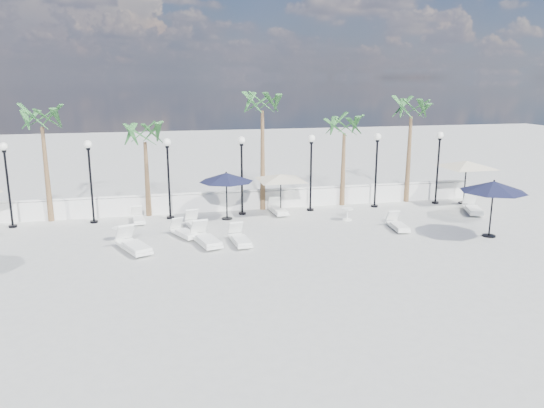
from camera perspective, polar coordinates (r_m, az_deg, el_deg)
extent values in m
plane|color=#A0A19C|center=(20.11, -0.07, -5.65)|extent=(100.00, 100.00, 0.00)
cube|color=silver|center=(27.07, -3.58, 0.33)|extent=(26.00, 0.30, 0.90)
cube|color=silver|center=(26.96, -3.59, 1.40)|extent=(26.00, 0.12, 0.08)
cylinder|color=black|center=(26.63, -26.10, -2.16)|extent=(0.36, 0.36, 0.10)
cylinder|color=black|center=(26.26, -26.48, 1.42)|extent=(0.10, 0.10, 3.50)
cylinder|color=black|center=(26.00, -26.87, 5.09)|extent=(0.18, 0.18, 0.10)
sphere|color=white|center=(25.98, -26.92, 5.54)|extent=(0.36, 0.36, 0.36)
cylinder|color=black|center=(26.02, -18.59, -1.81)|extent=(0.36, 0.36, 0.10)
cylinder|color=black|center=(25.65, -18.87, 1.86)|extent=(0.10, 0.10, 3.50)
cylinder|color=black|center=(25.38, -19.16, 5.62)|extent=(0.18, 0.18, 0.10)
sphere|color=white|center=(25.36, -19.20, 6.09)|extent=(0.36, 0.36, 0.36)
cylinder|color=black|center=(25.88, -10.87, -1.42)|extent=(0.36, 0.36, 0.10)
cylinder|color=black|center=(25.50, -11.04, 2.27)|extent=(0.10, 0.10, 3.50)
cylinder|color=black|center=(25.24, -11.21, 6.06)|extent=(0.18, 0.18, 0.10)
sphere|color=white|center=(25.21, -11.23, 6.54)|extent=(0.36, 0.36, 0.36)
cylinder|color=black|center=(26.21, -3.21, -1.01)|extent=(0.36, 0.36, 0.10)
cylinder|color=black|center=(25.84, -3.26, 2.65)|extent=(0.10, 0.10, 3.50)
cylinder|color=black|center=(25.57, -3.31, 6.39)|extent=(0.18, 0.18, 0.10)
sphere|color=white|center=(25.55, -3.32, 6.86)|extent=(0.36, 0.36, 0.36)
cylinder|color=black|center=(26.99, 4.13, -0.60)|extent=(0.36, 0.36, 0.10)
cylinder|color=black|center=(26.63, 4.20, 2.96)|extent=(0.10, 0.10, 3.50)
cylinder|color=black|center=(26.37, 4.26, 6.59)|extent=(0.18, 0.18, 0.10)
sphere|color=white|center=(26.35, 4.27, 7.04)|extent=(0.36, 0.36, 0.36)
cylinder|color=black|center=(28.19, 10.96, -0.20)|extent=(0.36, 0.36, 0.10)
cylinder|color=black|center=(27.84, 11.11, 3.20)|extent=(0.10, 0.10, 3.50)
cylinder|color=black|center=(27.60, 11.27, 6.67)|extent=(0.18, 0.18, 0.10)
sphere|color=white|center=(27.58, 11.29, 7.11)|extent=(0.36, 0.36, 0.36)
cylinder|color=black|center=(29.75, 17.15, 0.15)|extent=(0.36, 0.36, 0.10)
cylinder|color=black|center=(29.43, 17.37, 3.38)|extent=(0.10, 0.10, 3.50)
cylinder|color=black|center=(29.20, 17.61, 6.66)|extent=(0.18, 0.18, 0.10)
sphere|color=white|center=(29.17, 17.64, 7.07)|extent=(0.36, 0.36, 0.36)
cone|color=brown|center=(26.64, -23.06, 2.90)|extent=(0.28, 0.28, 4.40)
cone|color=brown|center=(26.27, -13.29, 2.60)|extent=(0.28, 0.28, 3.60)
cone|color=brown|center=(26.70, -1.02, 4.65)|extent=(0.28, 0.28, 5.00)
cone|color=brown|center=(27.99, 7.65, 3.69)|extent=(0.28, 0.28, 3.80)
cone|color=brown|center=(29.41, 14.47, 4.65)|extent=(0.28, 0.28, 4.60)
cube|color=white|center=(25.45, -14.19, -1.66)|extent=(0.71, 1.63, 0.09)
cube|color=white|center=(25.22, -14.16, -1.57)|extent=(0.62, 1.12, 0.09)
cube|color=white|center=(25.99, -14.37, -0.64)|extent=(0.54, 0.43, 0.49)
cube|color=white|center=(22.77, -9.42, -3.18)|extent=(1.23, 1.77, 0.09)
cube|color=white|center=(22.55, -9.15, -3.07)|extent=(0.96, 1.26, 0.09)
cube|color=white|center=(23.26, -10.26, -1.99)|extent=(0.65, 0.59, 0.53)
cube|color=white|center=(23.85, -8.21, -2.35)|extent=(0.87, 1.87, 0.10)
cube|color=white|center=(23.59, -8.08, -2.25)|extent=(0.74, 1.29, 0.10)
cube|color=white|center=(24.44, -8.64, -1.11)|extent=(0.62, 0.51, 0.56)
cube|color=white|center=(21.28, -14.63, -4.53)|extent=(1.50, 2.23, 0.11)
cube|color=white|center=(20.99, -14.36, -4.40)|extent=(1.18, 1.58, 0.11)
cube|color=white|center=(21.93, -15.55, -2.89)|extent=(0.81, 0.73, 0.66)
cube|color=white|center=(21.56, -7.09, -3.97)|extent=(1.17, 2.17, 0.11)
cube|color=white|center=(21.27, -6.84, -3.85)|extent=(0.97, 1.51, 0.11)
cube|color=white|center=(22.20, -7.86, -2.36)|extent=(0.75, 0.63, 0.65)
cube|color=white|center=(21.53, -3.47, -3.96)|extent=(0.75, 1.86, 0.10)
cube|color=white|center=(21.27, -3.32, -3.88)|extent=(0.67, 1.27, 0.10)
cube|color=white|center=(22.11, -3.95, -2.52)|extent=(0.60, 0.47, 0.57)
cube|color=white|center=(26.23, 0.65, -0.76)|extent=(0.71, 1.84, 0.10)
cube|color=white|center=(25.98, 0.80, -0.65)|extent=(0.64, 1.25, 0.10)
cube|color=white|center=(26.83, 0.19, 0.36)|extent=(0.59, 0.46, 0.56)
cube|color=white|center=(24.19, 13.38, -2.38)|extent=(0.73, 1.73, 0.09)
cube|color=white|center=(23.96, 13.58, -2.30)|extent=(0.64, 1.19, 0.09)
cube|color=white|center=(24.72, 12.88, -1.20)|extent=(0.57, 0.45, 0.53)
cube|color=white|center=(28.22, 20.77, -0.60)|extent=(1.30, 2.06, 0.11)
cube|color=white|center=(27.94, 20.91, -0.50)|extent=(1.04, 1.45, 0.11)
cube|color=white|center=(28.89, 20.50, 0.53)|extent=(0.74, 0.65, 0.61)
cylinder|color=white|center=(22.97, -16.10, -3.70)|extent=(0.43, 0.43, 0.03)
cylinder|color=white|center=(22.91, -16.14, -3.12)|extent=(0.06, 0.06, 0.51)
cylinder|color=white|center=(22.84, -16.18, -2.48)|extent=(0.56, 0.56, 0.03)
cylinder|color=white|center=(25.39, 8.07, -1.68)|extent=(0.45, 0.45, 0.03)
cylinder|color=white|center=(25.32, 8.09, -1.12)|extent=(0.07, 0.07, 0.54)
cylinder|color=white|center=(25.25, 8.11, -0.50)|extent=(0.59, 0.59, 0.03)
cylinder|color=black|center=(25.38, -4.85, -1.57)|extent=(0.51, 0.51, 0.06)
cylinder|color=black|center=(25.12, -4.90, 0.80)|extent=(0.06, 0.06, 2.20)
cone|color=black|center=(24.94, -4.94, 2.89)|extent=(2.57, 2.57, 0.41)
sphere|color=black|center=(24.90, -4.95, 3.41)|extent=(0.07, 0.07, 0.07)
cylinder|color=black|center=(24.37, 22.29, -3.18)|extent=(0.55, 0.55, 0.06)
cylinder|color=black|center=(24.09, 22.53, -0.57)|extent=(0.07, 0.07, 2.35)
cone|color=black|center=(23.89, 22.74, 1.75)|extent=(2.74, 2.74, 0.44)
sphere|color=black|center=(23.84, 22.79, 2.33)|extent=(0.08, 0.08, 0.08)
cylinder|color=black|center=(26.29, 0.93, -0.99)|extent=(0.45, 0.45, 0.05)
cylinder|color=black|center=(26.07, 0.94, 1.05)|extent=(0.06, 0.06, 1.97)
pyramid|color=beige|center=(25.88, 0.95, 3.22)|extent=(4.36, 4.36, 0.30)
cylinder|color=black|center=(30.28, 19.89, 0.13)|extent=(0.53, 0.53, 0.06)
cylinder|color=black|center=(30.06, 20.05, 2.19)|extent=(0.07, 0.07, 2.28)
pyramid|color=beige|center=(29.87, 20.23, 4.38)|extent=(4.94, 4.94, 0.35)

